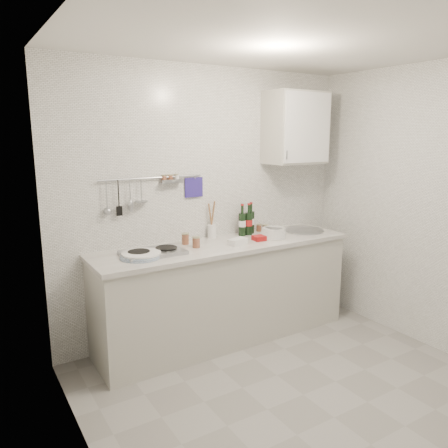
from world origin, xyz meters
The scene contains 18 objects.
floor centered at (0.00, 0.00, 0.00)m, with size 3.00×3.00×0.00m, color gray.
ceiling centered at (0.00, 0.00, 2.50)m, with size 3.00×3.00×0.00m, color silver.
back_wall centered at (0.00, 1.40, 1.25)m, with size 3.00×0.02×2.50m, color silver.
wall_left centered at (-1.50, 0.00, 1.25)m, with size 0.02×2.80×2.50m, color silver.
wall_right centered at (1.50, 0.00, 1.25)m, with size 0.02×2.80×2.50m, color silver.
counter centered at (0.01, 1.10, 0.43)m, with size 2.44×0.64×0.96m.
wall_rail centered at (-0.60, 1.37, 1.43)m, with size 0.98×0.09×0.34m.
wall_cabinet centered at (0.90, 1.22, 1.95)m, with size 0.60×0.38×0.70m.
plate_stack_hob centered at (-0.82, 1.05, 0.94)m, with size 0.33×0.33×0.04m.
plate_stack_sink centered at (0.52, 1.06, 0.96)m, with size 0.27×0.26×0.09m.
wine_bottles centered at (0.37, 1.28, 1.07)m, with size 0.21×0.12×0.31m.
butter_dish centered at (0.07, 1.00, 0.95)m, with size 0.18×0.09×0.05m, color white.
strawberry_punnet centered at (0.32, 1.02, 0.94)m, with size 0.11×0.11×0.04m, color red.
utensil_crock centered at (0.00, 1.34, 1.00)m, with size 0.09×0.09×0.35m.
jar_a centered at (-0.32, 1.26, 0.97)m, with size 0.07×0.07×0.10m.
jar_b centered at (0.56, 1.34, 0.96)m, with size 0.06×0.06×0.07m.
jar_c centered at (0.56, 1.23, 0.96)m, with size 0.07×0.07×0.09m.
jar_d centered at (-0.29, 1.11, 0.97)m, with size 0.07×0.07×0.10m.
Camera 1 is at (-2.03, -2.16, 1.90)m, focal length 35.00 mm.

